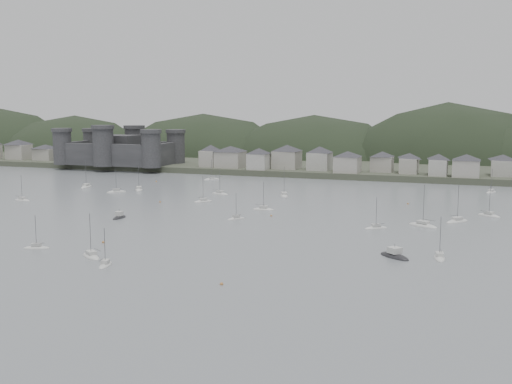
% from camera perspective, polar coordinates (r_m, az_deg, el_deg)
% --- Properties ---
extents(ground, '(900.00, 900.00, 0.00)m').
position_cam_1_polar(ground, '(146.25, -10.23, -6.08)').
color(ground, slate).
rests_on(ground, ground).
extents(far_shore_land, '(900.00, 250.00, 3.00)m').
position_cam_1_polar(far_shore_land, '(424.80, 10.29, 3.18)').
color(far_shore_land, '#383D2D').
rests_on(far_shore_land, ground).
extents(forested_ridge, '(851.55, 103.94, 102.57)m').
position_cam_1_polar(forested_ridge, '(400.10, 10.29, 1.06)').
color(forested_ridge, black).
rests_on(forested_ridge, ground).
extents(castle, '(66.00, 43.00, 20.00)m').
position_cam_1_polar(castle, '(358.90, -12.35, 3.81)').
color(castle, '#2F2F31').
rests_on(castle, far_shore_land).
extents(waterfront_town, '(451.48, 28.46, 12.92)m').
position_cam_1_polar(waterfront_town, '(307.50, 16.02, 2.62)').
color(waterfront_town, '#9F9D91').
rests_on(waterfront_town, far_shore_land).
extents(sailboat_lead, '(7.78, 3.10, 10.40)m').
position_cam_1_polar(sailboat_lead, '(211.79, 0.69, -1.60)').
color(sailboat_lead, silver).
rests_on(sailboat_lead, ground).
extents(moored_fleet, '(197.95, 164.97, 13.47)m').
position_cam_1_polar(moored_fleet, '(207.10, -2.26, -1.83)').
color(moored_fleet, silver).
rests_on(moored_fleet, ground).
extents(motor_launch_near, '(8.92, 8.14, 4.11)m').
position_cam_1_polar(motor_launch_near, '(149.44, 12.53, -5.73)').
color(motor_launch_near, black).
rests_on(motor_launch_near, ground).
extents(motor_launch_far, '(2.88, 7.09, 3.68)m').
position_cam_1_polar(motor_launch_far, '(201.00, -12.37, -2.26)').
color(motor_launch_far, black).
rests_on(motor_launch_far, ground).
extents(mooring_buoys, '(166.15, 147.32, 0.70)m').
position_cam_1_polar(mooring_buoys, '(200.47, -2.95, -2.16)').
color(mooring_buoys, '#AF743A').
rests_on(mooring_buoys, ground).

